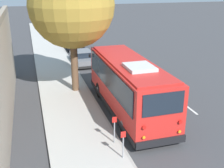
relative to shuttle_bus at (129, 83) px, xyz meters
name	(u,v)px	position (x,y,z in m)	size (l,w,h in m)	color
ground_plane	(137,119)	(-1.13, -0.14, -1.75)	(160.00, 160.00, 0.00)	#3D3D3F
sidewalk_slab	(76,126)	(-1.13, 3.33, -1.68)	(80.00, 3.27, 0.15)	#B2AFA8
curb_strip	(107,122)	(-1.13, 1.62, -1.68)	(80.00, 0.14, 0.15)	#9D9A94
shuttle_bus	(129,83)	(0.00, 0.00, 0.00)	(8.99, 2.72, 3.28)	red
parked_sedan_gray	(83,58)	(10.77, 0.64, -1.15)	(4.30, 1.88, 1.29)	slate
parked_sedan_black	(74,44)	(17.21, 0.36, -1.16)	(4.41, 1.91, 1.28)	black
parked_sedan_white	(66,33)	(24.30, 0.40, -1.16)	(4.68, 1.90, 1.28)	silver
parked_sedan_silver	(59,27)	(29.96, 0.64, -1.14)	(4.51, 1.83, 1.32)	#A8AAAF
sign_post_near	(123,144)	(-4.65, 1.90, -0.93)	(0.06, 0.22, 1.29)	gray
sign_post_far	(114,129)	(-3.38, 1.90, -0.90)	(0.06, 0.22, 1.35)	gray
fire_hydrant	(77,75)	(5.91, 2.02, -1.20)	(0.22, 0.22, 0.81)	#99999E
lane_stripe_mid	(187,106)	(-0.47, -3.73, -1.75)	(2.40, 0.14, 0.01)	silver
lane_stripe_ahead	(148,77)	(5.53, -3.73, -1.75)	(2.40, 0.14, 0.01)	silver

